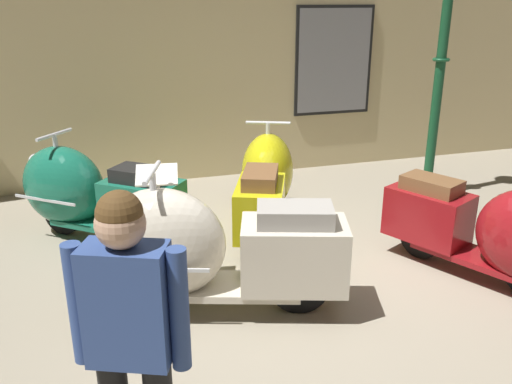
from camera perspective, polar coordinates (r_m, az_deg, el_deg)
name	(u,v)px	position (r m, az deg, el deg)	size (l,w,h in m)	color
ground_plane	(303,294)	(4.44, 5.03, -10.71)	(60.00, 60.00, 0.00)	gray
showroom_back_wall	(199,45)	(6.97, -6.07, 15.25)	(18.00, 0.63, 3.42)	#CCB784
scooter_0	(87,193)	(5.45, -17.49, -0.11)	(1.64, 1.46, 1.05)	black
scooter_1	(202,250)	(4.00, -5.74, -6.09)	(1.91, 1.06, 1.12)	black
scooter_2	(265,182)	(5.50, 1.01, 1.02)	(1.10, 1.77, 1.05)	black
scooter_3	(496,232)	(4.81, 24.11, -3.87)	(1.15, 1.69, 1.01)	black
lamppost	(444,35)	(6.45, 19.31, 15.47)	(0.33, 0.33, 3.10)	#144728
visitor_1	(131,334)	(2.45, -13.15, -14.42)	(0.49, 0.34, 1.55)	black
info_stanchion	(161,239)	(4.42, -10.05, -4.90)	(0.35, 0.28, 1.03)	#333338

